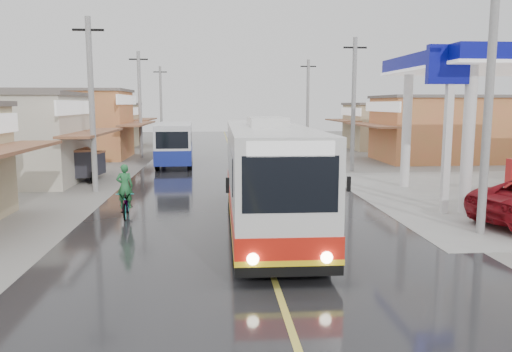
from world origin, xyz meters
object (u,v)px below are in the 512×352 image
object	(u,v)px
cyclist	(126,200)
tricycle_far	(77,163)
coach_bus	(266,175)
tricycle_near	(89,164)
second_bus	(175,143)

from	to	relation	value
cyclist	tricycle_far	world-z (taller)	cyclist
coach_bus	tricycle_near	size ratio (longest dim) A/B	5.51
coach_bus	second_bus	world-z (taller)	coach_bus
tricycle_near	second_bus	bearing A→B (deg)	65.51
coach_bus	cyclist	world-z (taller)	coach_bus
coach_bus	cyclist	bearing A→B (deg)	160.94
second_bus	tricycle_far	distance (m)	8.49
tricycle_far	tricycle_near	bearing A→B (deg)	37.96
coach_bus	second_bus	size ratio (longest dim) A/B	1.39
cyclist	tricycle_near	size ratio (longest dim) A/B	0.93
second_bus	tricycle_near	bearing A→B (deg)	-125.23
second_bus	tricycle_far	bearing A→B (deg)	-125.11
coach_bus	second_bus	bearing A→B (deg)	104.68
coach_bus	second_bus	xyz separation A→B (m)	(-4.39, 17.70, -0.27)
coach_bus	cyclist	xyz separation A→B (m)	(-4.92, 1.77, -1.11)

